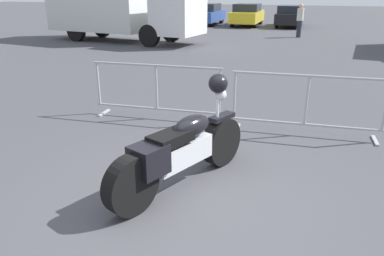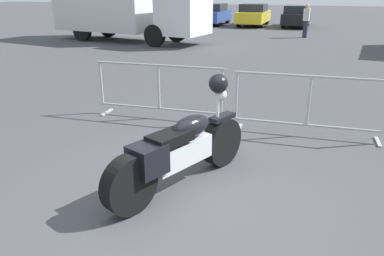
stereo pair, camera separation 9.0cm
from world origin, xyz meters
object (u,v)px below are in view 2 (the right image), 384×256
crowd_barrier_far (309,105)px  pedestrian (306,19)px  crowd_barrier_near (159,91)px  motorcycle (181,149)px  parked_car_yellow (254,15)px  parked_car_silver (177,13)px  box_truck (122,6)px  parked_car_black (296,16)px  parked_car_blue (213,14)px  parked_car_white (145,12)px

crowd_barrier_far → pedestrian: (-1.08, 14.52, 0.36)m
crowd_barrier_near → crowd_barrier_far: (2.78, 0.00, 0.00)m
motorcycle → parked_car_yellow: (-3.55, 22.59, 0.23)m
crowd_barrier_near → parked_car_silver: bearing=111.2°
box_truck → parked_car_black: (7.27, 10.25, -0.93)m
parked_car_silver → crowd_barrier_far: bearing=-153.4°
crowd_barrier_far → parked_car_yellow: size_ratio=0.59×
crowd_barrier_near → motorcycle: bearing=-59.5°
crowd_barrier_far → parked_car_silver: parked_car_silver is taller
crowd_barrier_near → parked_car_black: size_ratio=0.62×
box_truck → parked_car_silver: 10.22m
parked_car_yellow → parked_car_blue: bearing=92.7°
parked_car_blue → parked_car_yellow: size_ratio=0.99×
crowd_barrier_far → parked_car_yellow: bearing=103.7°
parked_car_yellow → parked_car_black: size_ratio=1.06×
parked_car_black → parked_car_blue: bearing=92.3°
parked_car_black → pedestrian: 5.96m
parked_car_black → crowd_barrier_near: bearing=177.0°
crowd_barrier_near → parked_car_white: 23.36m
box_truck → pedestrian: box_truck is taller
parked_car_white → box_truck: bearing=-159.8°
parked_car_blue → pedestrian: 8.69m
crowd_barrier_near → pedestrian: size_ratio=1.52×
crowd_barrier_near → parked_car_yellow: size_ratio=0.59×
box_truck → parked_car_blue: (1.57, 9.91, -0.90)m
parked_car_white → parked_car_yellow: (8.55, -0.52, 0.04)m
box_truck → parked_car_yellow: 11.06m
crowd_barrier_near → parked_car_white: bearing=117.3°
parked_car_blue → parked_car_black: (5.70, 0.34, -0.03)m
crowd_barrier_far → parked_car_yellow: parked_car_yellow is taller
parked_car_blue → parked_car_yellow: (2.85, 0.19, 0.01)m
parked_car_blue → crowd_barrier_far: bearing=-159.9°
motorcycle → parked_car_yellow: parked_car_yellow is taller
crowd_barrier_near → pedestrian: pedestrian is taller
crowd_barrier_near → box_truck: (-6.58, 10.14, 1.08)m
parked_car_silver → parked_car_black: (8.55, 0.16, -0.02)m
crowd_barrier_near → parked_car_white: (-10.71, 20.76, 0.14)m
crowd_barrier_far → parked_car_black: bearing=95.8°
motorcycle → box_truck: (-7.97, 12.49, 1.12)m
parked_car_blue → pedestrian: size_ratio=2.55×
parked_car_white → crowd_barrier_near: bearing=-153.8°
crowd_barrier_far → box_truck: bearing=132.7°
parked_car_blue → parked_car_yellow: bearing=-87.3°
crowd_barrier_far → pedestrian: size_ratio=1.52×
motorcycle → crowd_barrier_near: (-1.39, 2.36, 0.05)m
parked_car_white → parked_car_yellow: bearing=-94.6°
parked_car_black → pedestrian: bearing=-171.4°
parked_car_yellow → pedestrian: bearing=-147.1°
box_truck → parked_car_white: box_truck is taller
motorcycle → crowd_barrier_far: 2.73m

